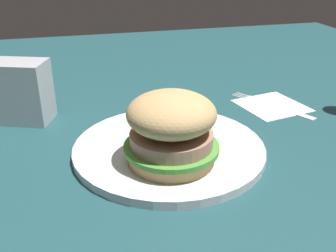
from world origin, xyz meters
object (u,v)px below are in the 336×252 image
at_px(sandwich, 171,128).
at_px(fork, 271,104).
at_px(plate, 168,148).
at_px(napkin, 272,105).
at_px(napkin_dispenser, 21,92).
at_px(fries_pile, 161,124).

distance_m(sandwich, fork, 0.30).
bearing_deg(plate, fork, 27.82).
relative_size(napkin, napkin_dispenser, 1.07).
bearing_deg(fork, fries_pile, -165.23).
bearing_deg(fries_pile, fork, 14.77).
bearing_deg(sandwich, napkin, 34.44).
distance_m(fries_pile, fork, 0.23).
height_order(sandwich, napkin_dispenser, sandwich).
bearing_deg(fork, sandwich, -145.25).
xyz_separation_m(fries_pile, napkin, (0.23, 0.06, -0.02)).
bearing_deg(fork, plate, -152.18).
bearing_deg(plate, napkin, 27.47).
relative_size(plate, sandwich, 2.18).
bearing_deg(napkin, napkin_dispenser, 173.26).
bearing_deg(napkin_dispenser, napkin, -165.81).
bearing_deg(fork, napkin_dispenser, 173.43).
bearing_deg(plate, napkin_dispenser, 140.09).
xyz_separation_m(sandwich, napkin, (0.24, 0.16, -0.06)).
relative_size(napkin, fork, 0.69).
bearing_deg(fries_pile, napkin, 14.39).
height_order(plate, fries_pile, fries_pile).
xyz_separation_m(plate, fries_pile, (0.00, 0.06, 0.01)).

